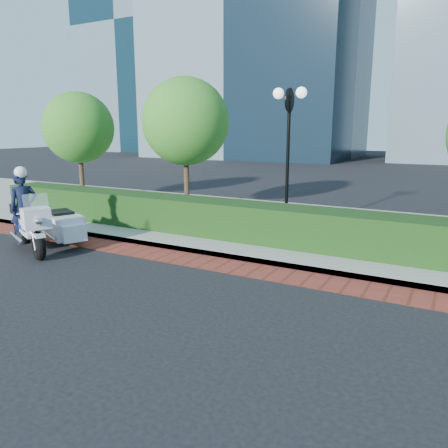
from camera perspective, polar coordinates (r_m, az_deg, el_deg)
The scene contains 9 objects.
ground at distance 9.72m, azimuth -8.83°, elevation -7.00°, with size 120.00×120.00×0.00m, color black.
brick_strip at distance 10.88m, azimuth -4.00°, elevation -4.73°, with size 60.00×1.00×0.01m, color maroon.
sidewalk at distance 14.72m, azimuth 5.51°, elevation 0.07°, with size 60.00×8.00×0.15m, color gray.
hedge_main at distance 12.47m, azimuth 1.18°, elevation 0.59°, with size 18.00×1.20×1.00m, color black.
lamppost at distance 13.27m, azimuth 8.41°, elevation 11.21°, with size 1.02×0.70×4.21m.
tree_a at distance 20.08m, azimuth -18.48°, elevation 11.83°, with size 3.00×3.00×4.58m.
tree_b at distance 16.50m, azimuth -5.04°, elevation 13.15°, with size 3.20×3.20×4.89m.
tower_far_left at distance 68.98m, azimuth -9.88°, elevation 23.75°, with size 16.00×14.00×34.00m, color black.
police_motorcycle at distance 12.76m, azimuth -22.69°, elevation 0.42°, with size 2.60×2.49×2.23m.
Camera 1 is at (5.66, -7.22, 3.20)m, focal length 35.00 mm.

